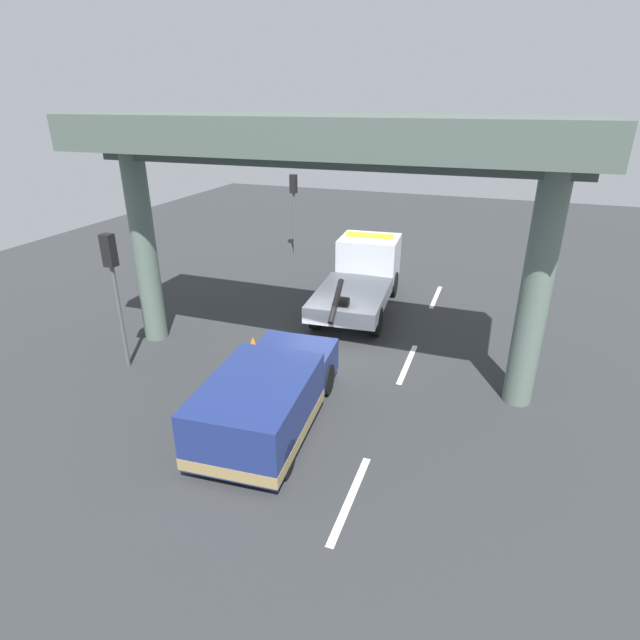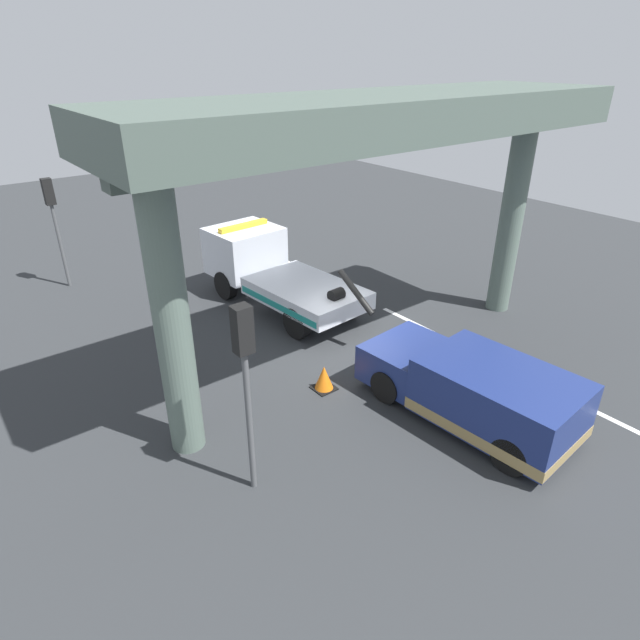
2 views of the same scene
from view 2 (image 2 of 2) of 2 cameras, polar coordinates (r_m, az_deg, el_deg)
name	(u,v)px [view 2 (image 2 of 2)]	position (r m, az deg, el deg)	size (l,w,h in m)	color
ground_plane	(352,349)	(15.82, 3.42, -3.10)	(60.00, 40.00, 0.10)	#2D3033
lane_stripe_west	(594,411)	(14.77, 27.31, -8.64)	(2.60, 0.16, 0.01)	silver
lane_stripe_mid	(412,322)	(17.44, 9.89, -0.25)	(2.60, 0.16, 0.01)	silver
lane_stripe_east	(302,269)	(21.49, -1.90, 5.52)	(2.60, 0.16, 0.01)	silver
tow_truck_white	(269,268)	(18.33, -5.48, 5.54)	(7.32, 2.81, 2.46)	silver
towed_van_green	(475,391)	(12.99, 16.31, -7.35)	(5.34, 2.54, 1.58)	navy
overpass_structure	(387,136)	(13.09, 7.23, 18.99)	(3.60, 13.43, 7.01)	#596B60
traffic_light_near	(244,361)	(9.55, -8.13, -4.35)	(0.39, 0.32, 4.03)	#515456
traffic_light_far	(52,209)	(21.15, -26.80, 10.58)	(0.39, 0.32, 3.97)	#515456
traffic_cone_orange	(324,378)	(13.77, 0.43, -6.27)	(0.56, 0.56, 0.66)	orange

